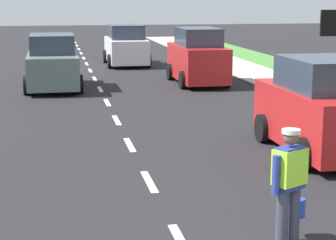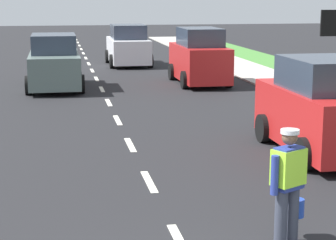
% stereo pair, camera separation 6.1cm
% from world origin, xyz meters
% --- Properties ---
extents(ground_plane, '(96.00, 96.00, 0.00)m').
position_xyz_m(ground_plane, '(0.00, 21.00, 0.00)').
color(ground_plane, black).
extents(lane_center_line, '(0.14, 46.40, 0.01)m').
position_xyz_m(lane_center_line, '(0.00, 25.20, 0.00)').
color(lane_center_line, silver).
rests_on(lane_center_line, ground).
extents(road_worker, '(0.65, 0.59, 1.67)m').
position_xyz_m(road_worker, '(1.48, 2.40, 0.93)').
color(road_worker, '#383D4C').
rests_on(road_worker, ground).
extents(car_outgoing_far, '(2.09, 4.15, 2.04)m').
position_xyz_m(car_outgoing_far, '(1.94, 25.74, 0.95)').
color(car_outgoing_far, silver).
rests_on(car_outgoing_far, ground).
extents(car_oncoming_second, '(2.09, 4.35, 2.04)m').
position_xyz_m(car_oncoming_second, '(-1.72, 18.24, 0.95)').
color(car_oncoming_second, slate).
rests_on(car_oncoming_second, ground).
extents(car_parked_far, '(1.93, 4.18, 2.22)m').
position_xyz_m(car_parked_far, '(3.95, 18.55, 1.03)').
color(car_parked_far, red).
rests_on(car_parked_far, ground).
extents(car_parked_curbside, '(2.04, 4.04, 2.14)m').
position_xyz_m(car_parked_curbside, '(4.10, 7.17, 0.99)').
color(car_parked_curbside, red).
rests_on(car_parked_curbside, ground).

